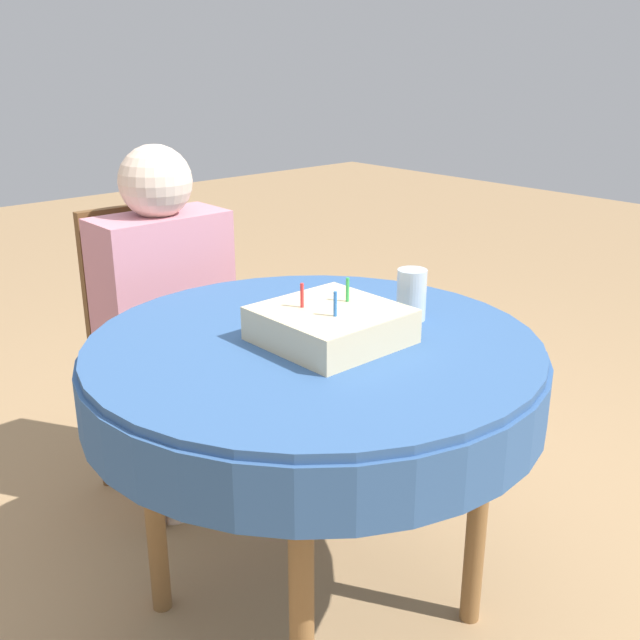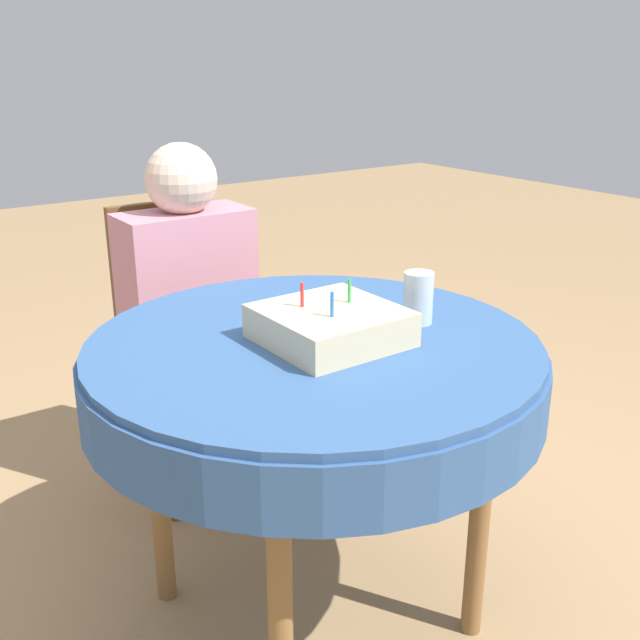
{
  "view_description": "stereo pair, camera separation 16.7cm",
  "coord_description": "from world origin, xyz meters",
  "views": [
    {
      "loc": [
        -1.04,
        -1.18,
        1.38
      ],
      "look_at": [
        0.01,
        -0.01,
        0.81
      ],
      "focal_mm": 42.0,
      "sensor_mm": 36.0,
      "label": 1
    },
    {
      "loc": [
        -0.91,
        -1.29,
        1.38
      ],
      "look_at": [
        0.01,
        -0.01,
        0.81
      ],
      "focal_mm": 42.0,
      "sensor_mm": 36.0,
      "label": 2
    }
  ],
  "objects": [
    {
      "name": "birthday_cake",
      "position": [
        0.02,
        -0.03,
        0.8
      ],
      "size": [
        0.29,
        0.29,
        0.13
      ],
      "color": "beige",
      "rests_on": "dining_table"
    },
    {
      "name": "ground_plane",
      "position": [
        0.0,
        0.0,
        0.0
      ],
      "size": [
        12.0,
        12.0,
        0.0
      ],
      "primitive_type": "plane",
      "color": "#A37F56"
    },
    {
      "name": "drinking_glass",
      "position": [
        0.27,
        -0.06,
        0.83
      ],
      "size": [
        0.07,
        0.07,
        0.12
      ],
      "color": "silver",
      "rests_on": "dining_table"
    },
    {
      "name": "dining_table",
      "position": [
        0.0,
        0.0,
        0.67
      ],
      "size": [
        1.05,
        1.05,
        0.76
      ],
      "color": "#335689",
      "rests_on": "ground_plane"
    },
    {
      "name": "person",
      "position": [
        0.06,
        0.74,
        0.68
      ],
      "size": [
        0.4,
        0.3,
        1.13
      ],
      "rotation": [
        0.0,
        0.0,
        -0.01
      ],
      "color": "beige",
      "rests_on": "ground_plane"
    },
    {
      "name": "chair",
      "position": [
        0.06,
        0.83,
        0.49
      ],
      "size": [
        0.39,
        0.39,
        0.93
      ],
      "rotation": [
        0.0,
        0.0,
        -0.01
      ],
      "color": "brown",
      "rests_on": "ground_plane"
    }
  ]
}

